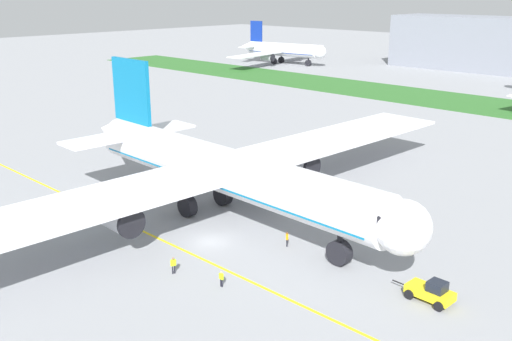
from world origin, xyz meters
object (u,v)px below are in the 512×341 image
(pushback_tug, at_px, (431,292))
(parked_airliner_far_left, at_px, (282,50))
(ground_crew_wingwalker_port, at_px, (173,264))
(airliner_foreground, at_px, (220,170))
(traffic_cone_near_nose, at_px, (26,205))
(ground_crew_wingwalker_starboard, at_px, (221,277))
(ground_crew_marshaller_front, at_px, (287,237))

(pushback_tug, relative_size, parked_airliner_far_left, 0.11)
(ground_crew_wingwalker_port, bearing_deg, parked_airliner_far_left, 128.13)
(airliner_foreground, relative_size, ground_crew_wingwalker_port, 50.72)
(traffic_cone_near_nose, bearing_deg, pushback_tug, 16.35)
(airliner_foreground, distance_m, ground_crew_wingwalker_starboard, 18.67)
(airliner_foreground, bearing_deg, traffic_cone_near_nose, -143.26)
(ground_crew_wingwalker_port, distance_m, parked_airliner_far_left, 170.56)
(ground_crew_marshaller_front, relative_size, traffic_cone_near_nose, 2.99)
(airliner_foreground, relative_size, pushback_tug, 14.78)
(ground_crew_wingwalker_port, relative_size, traffic_cone_near_nose, 3.03)
(ground_crew_wingwalker_port, distance_m, traffic_cone_near_nose, 28.52)
(ground_crew_wingwalker_port, bearing_deg, airliner_foreground, 120.29)
(airliner_foreground, height_order, traffic_cone_near_nose, airliner_foreground)
(airliner_foreground, bearing_deg, ground_crew_wingwalker_starboard, -42.34)
(traffic_cone_near_nose, bearing_deg, parked_airliner_far_left, 119.49)
(traffic_cone_near_nose, bearing_deg, ground_crew_wingwalker_starboard, 5.43)
(pushback_tug, distance_m, ground_crew_wingwalker_starboard, 19.17)
(ground_crew_marshaller_front, distance_m, parked_airliner_far_left, 163.37)
(traffic_cone_near_nose, xyz_separation_m, parked_airliner_far_left, (-76.84, 135.86, 4.92))
(traffic_cone_near_nose, bearing_deg, ground_crew_wingwalker_port, 3.49)
(pushback_tug, bearing_deg, ground_crew_wingwalker_starboard, -144.05)
(airliner_foreground, bearing_deg, parked_airliner_far_left, 128.93)
(ground_crew_wingwalker_starboard, distance_m, parked_airliner_far_left, 172.78)
(airliner_foreground, distance_m, ground_crew_marshaller_front, 12.80)
(pushback_tug, height_order, ground_crew_wingwalker_starboard, pushback_tug)
(ground_crew_wingwalker_port, xyz_separation_m, traffic_cone_near_nose, (-28.45, -1.74, -0.78))
(ground_crew_wingwalker_port, bearing_deg, ground_crew_marshaller_front, 73.16)
(ground_crew_marshaller_front, bearing_deg, ground_crew_wingwalker_port, -106.84)
(parked_airliner_far_left, bearing_deg, pushback_tug, -43.90)
(ground_crew_wingwalker_starboard, height_order, parked_airliner_far_left, parked_airliner_far_left)
(ground_crew_wingwalker_port, relative_size, ground_crew_marshaller_front, 1.01)
(airliner_foreground, height_order, pushback_tug, airliner_foreground)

